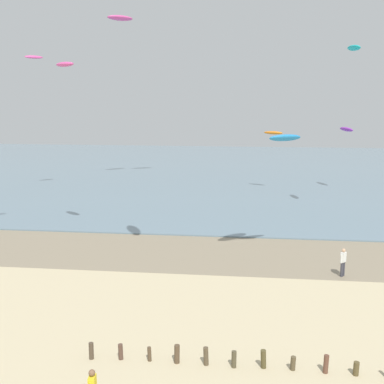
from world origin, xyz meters
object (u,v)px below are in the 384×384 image
Objects in this scene: person_nearest_camera at (343,261)px; kite_aloft_12 at (285,138)px; kite_aloft_5 at (354,48)px; kite_aloft_9 at (65,64)px; kite_aloft_11 at (120,18)px; kite_aloft_1 at (34,57)px; kite_aloft_3 at (346,129)px; kite_aloft_8 at (273,133)px.

person_nearest_camera is 0.79× the size of kite_aloft_12.
kite_aloft_5 reaches higher than kite_aloft_9.
kite_aloft_5 is at bearing 62.38° from kite_aloft_9.
kite_aloft_9 is 0.66× the size of kite_aloft_11.
kite_aloft_1 is at bearing 5.02° from kite_aloft_11.
kite_aloft_5 is at bearing 79.69° from person_nearest_camera.
kite_aloft_12 is at bearing 82.70° from kite_aloft_11.
person_nearest_camera is 37.76m from kite_aloft_1.
kite_aloft_1 is at bearing 159.10° from kite_aloft_9.
kite_aloft_1 is at bearing -114.75° from kite_aloft_5.
kite_aloft_1 is 0.78× the size of kite_aloft_3.
kite_aloft_3 is (4.82, 27.57, 6.07)m from person_nearest_camera.
kite_aloft_12 is (17.15, -26.48, -11.30)m from kite_aloft_11.
kite_aloft_11 is at bearing -162.81° from kite_aloft_8.
kite_aloft_1 reaches higher than kite_aloft_12.
kite_aloft_9 is at bearing 55.03° from kite_aloft_11.
kite_aloft_5 is 22.92m from kite_aloft_9.
kite_aloft_1 is at bearing 115.77° from kite_aloft_12.
kite_aloft_11 reaches higher than kite_aloft_9.
kite_aloft_3 is 1.14× the size of kite_aloft_8.
kite_aloft_5 is at bearing 107.36° from kite_aloft_11.
kite_aloft_9 is at bearing 164.47° from person_nearest_camera.
kite_aloft_11 is at bearing 134.42° from kite_aloft_9.
kite_aloft_11 reaches higher than kite_aloft_12.
person_nearest_camera is at bearing -58.04° from kite_aloft_8.
kite_aloft_1 is 26.41m from kite_aloft_8.
person_nearest_camera is 0.77× the size of kite_aloft_5.
kite_aloft_3 reaches higher than kite_aloft_8.
kite_aloft_3 is 0.80× the size of kite_aloft_11.
kite_aloft_12 reaches higher than kite_aloft_3.
kite_aloft_8 is 21.71m from kite_aloft_11.
kite_aloft_11 reaches higher than kite_aloft_1.
kite_aloft_5 is at bearing -39.86° from kite_aloft_8.
kite_aloft_12 is (24.41, -19.15, -6.52)m from kite_aloft_1.
person_nearest_camera is at bearing -60.54° from kite_aloft_12.
kite_aloft_3 is at bearing 45.66° from kite_aloft_12.
kite_aloft_1 is 31.34m from kite_aloft_5.
person_nearest_camera is at bearing 85.32° from kite_aloft_11.
kite_aloft_5 is (30.46, -7.40, -0.12)m from kite_aloft_1.
person_nearest_camera is 8.22m from kite_aloft_12.
kite_aloft_11 is (-2.18, 23.74, 6.60)m from kite_aloft_9.
kite_aloft_5 is 1.02× the size of kite_aloft_8.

